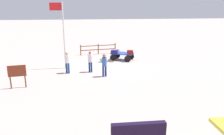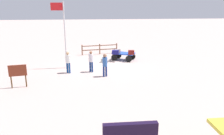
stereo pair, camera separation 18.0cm
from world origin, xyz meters
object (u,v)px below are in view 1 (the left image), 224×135
object	(u,v)px
suitcase_olive	(116,51)
worker_lead	(90,60)
suitcase_navy	(114,52)
suitcase_grey	(103,60)
worker_supervisor	(67,61)
flagpole	(62,29)
signboard	(17,73)
worker_trailing	(104,63)
suitcase_dark	(130,52)
luggage_cart	(122,55)

from	to	relation	value
suitcase_olive	worker_lead	xyz separation A→B (m)	(2.42, 3.33, 0.09)
suitcase_navy	worker_lead	bearing A→B (deg)	52.97
suitcase_olive	suitcase_grey	xyz separation A→B (m)	(1.23, 0.52, -0.69)
suitcase_grey	worker_supervisor	size ratio (longest dim) A/B	0.37
flagpole	signboard	bearing A→B (deg)	59.90
worker_trailing	worker_supervisor	xyz separation A→B (m)	(2.65, -1.13, 0.00)
suitcase_dark	suitcase_navy	distance (m)	1.40
suitcase_grey	signboard	bearing A→B (deg)	44.69
luggage_cart	worker_trailing	size ratio (longest dim) A/B	1.39
luggage_cart	worker_trailing	distance (m)	5.14
signboard	suitcase_grey	bearing A→B (deg)	-135.31
suitcase_dark	signboard	size ratio (longest dim) A/B	0.39
suitcase_olive	luggage_cart	bearing A→B (deg)	-166.06
suitcase_grey	worker_supervisor	xyz separation A→B (m)	(2.89, 2.89, 0.79)
worker_supervisor	flagpole	size ratio (longest dim) A/B	0.31
luggage_cart	suitcase_navy	xyz separation A→B (m)	(0.80, 0.55, 0.38)
suitcase_olive	worker_lead	distance (m)	4.12
signboard	flagpole	bearing A→B (deg)	-120.10
suitcase_dark	suitcase_grey	world-z (taller)	suitcase_dark
suitcase_dark	worker_trailing	bearing A→B (deg)	56.16
suitcase_navy	worker_trailing	size ratio (longest dim) A/B	0.40
suitcase_olive	worker_lead	world-z (taller)	worker_lead
suitcase_grey	worker_lead	world-z (taller)	worker_lead
suitcase_dark	worker_lead	distance (m)	4.50
suitcase_navy	suitcase_grey	distance (m)	1.23
worker_trailing	worker_supervisor	bearing A→B (deg)	-23.11
suitcase_olive	signboard	distance (m)	9.25
worker_lead	worker_supervisor	distance (m)	1.70
suitcase_dark	worker_supervisor	xyz separation A→B (m)	(5.29, 2.80, 0.10)
suitcase_dark	worker_lead	xyz separation A→B (m)	(3.59, 2.71, 0.08)
suitcase_dark	suitcase_navy	size ratio (longest dim) A/B	0.86
luggage_cart	signboard	world-z (taller)	signboard
suitcase_navy	flagpole	world-z (taller)	flagpole
luggage_cart	suitcase_grey	bearing A→B (deg)	20.17
luggage_cart	suitcase_navy	bearing A→B (deg)	34.44
worker_lead	signboard	world-z (taller)	worker_lead
worker_lead	signboard	bearing A→B (deg)	32.07
suitcase_navy	suitcase_grey	bearing A→B (deg)	6.64
worker_lead	suitcase_olive	bearing A→B (deg)	-126.04
worker_trailing	suitcase_grey	bearing A→B (deg)	-93.32
worker_lead	flagpole	world-z (taller)	flagpole
worker_lead	suitcase_navy	bearing A→B (deg)	-127.03
worker_trailing	suitcase_olive	bearing A→B (deg)	-107.88
luggage_cart	worker_supervisor	world-z (taller)	worker_supervisor
worker_lead	worker_trailing	distance (m)	1.55
worker_supervisor	flagpole	bearing A→B (deg)	-75.48
luggage_cart	flagpole	bearing A→B (deg)	22.58
worker_trailing	flagpole	distance (m)	4.51
suitcase_dark	suitcase_olive	bearing A→B (deg)	-27.81
suitcase_navy	worker_trailing	xyz separation A→B (m)	(1.25, 4.14, 0.11)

